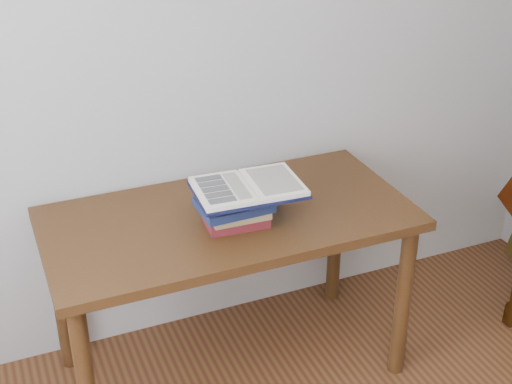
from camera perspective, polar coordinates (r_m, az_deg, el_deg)
name	(u,v)px	position (r m, az deg, el deg)	size (l,w,h in m)	color
room_shell	(463,110)	(1.00, 16.20, 6.29)	(3.54, 3.54, 2.62)	#B5B2AB
desk	(229,238)	(2.61, -2.16, -3.68)	(1.32, 0.66, 0.71)	#472311
book_stack	(237,207)	(2.47, -1.57, -1.23)	(0.26, 0.18, 0.12)	maroon
open_book	(248,187)	(2.44, -0.63, 0.37)	(0.38, 0.28, 0.03)	black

